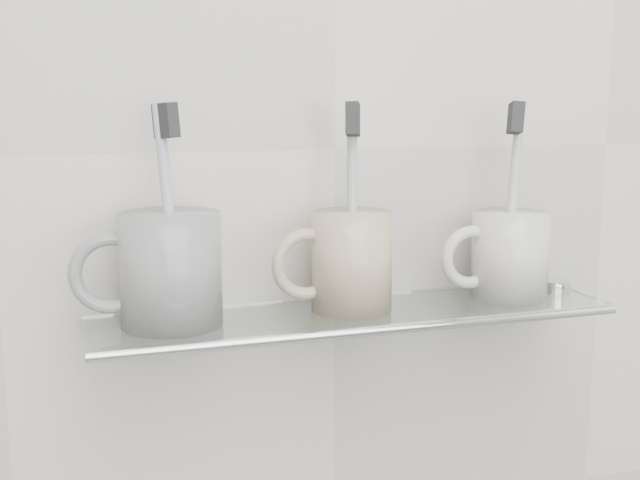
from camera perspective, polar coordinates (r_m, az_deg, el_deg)
name	(u,v)px	position (r m, az deg, el deg)	size (l,w,h in m)	color
wall_back	(335,149)	(0.80, 1.07, 6.47)	(2.50, 2.50, 0.00)	beige
shelf_glass	(355,315)	(0.77, 2.53, -5.33)	(0.50, 0.12, 0.01)	silver
shelf_rail	(377,331)	(0.72, 4.08, -6.44)	(0.01, 0.01, 0.50)	silver
bracket_left	(127,332)	(0.77, -13.56, -6.35)	(0.02, 0.02, 0.03)	silver
bracket_right	(521,298)	(0.90, 14.08, -4.03)	(0.02, 0.02, 0.03)	silver
mug_left	(171,269)	(0.72, -10.57, -2.07)	(0.09, 0.09, 0.10)	silver
mug_left_handle	(111,273)	(0.72, -14.64, -2.29)	(0.07, 0.07, 0.01)	silver
toothbrush_left	(169,213)	(0.71, -10.70, 1.90)	(0.01, 0.01, 0.19)	#AFB7D0
bristles_left	(166,121)	(0.71, -10.91, 8.33)	(0.01, 0.02, 0.03)	#242526
mug_center	(352,261)	(0.76, 2.28, -1.51)	(0.08, 0.08, 0.09)	beige
mug_center_handle	(307,264)	(0.75, -0.92, -1.72)	(0.07, 0.07, 0.01)	beige
toothbrush_center	(352,205)	(0.75, 2.30, 2.48)	(0.01, 0.01, 0.19)	#9D9BB2
bristles_center	(353,119)	(0.75, 2.35, 8.58)	(0.01, 0.02, 0.03)	#242526
mug_right	(510,255)	(0.84, 13.36, -1.02)	(0.08, 0.08, 0.09)	silver
mug_right_handle	(471,257)	(0.81, 10.66, -1.21)	(0.06, 0.06, 0.01)	silver
toothbrush_right	(512,199)	(0.83, 13.52, 2.89)	(0.01, 0.01, 0.19)	#BCBAB4
bristles_right	(516,118)	(0.82, 13.75, 8.43)	(0.01, 0.02, 0.03)	#242526
chrome_cap	(555,286)	(0.87, 16.40, -3.18)	(0.03, 0.03, 0.01)	silver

